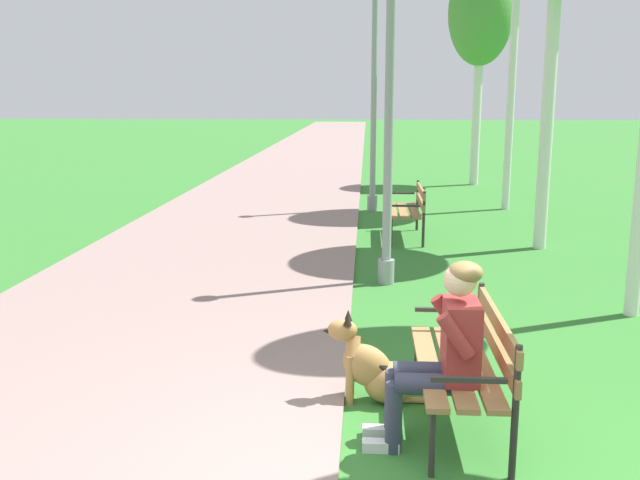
% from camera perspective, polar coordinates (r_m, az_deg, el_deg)
% --- Properties ---
extents(paved_path, '(4.01, 60.00, 0.04)m').
position_cam_1_polar(paved_path, '(27.95, -0.66, 7.03)').
color(paved_path, gray).
rests_on(paved_path, ground).
extents(park_bench_near, '(0.55, 1.50, 0.85)m').
position_cam_1_polar(park_bench_near, '(5.04, 11.80, -9.12)').
color(park_bench_near, olive).
rests_on(park_bench_near, ground).
extents(park_bench_mid, '(0.55, 1.50, 0.85)m').
position_cam_1_polar(park_bench_mid, '(11.42, 7.14, 2.68)').
color(park_bench_mid, olive).
rests_on(park_bench_mid, ground).
extents(person_seated_on_near_bench, '(0.74, 0.49, 1.25)m').
position_cam_1_polar(person_seated_on_near_bench, '(4.68, 9.84, -8.49)').
color(person_seated_on_near_bench, '#33384C').
rests_on(person_seated_on_near_bench, ground).
extents(dog_shepherd, '(0.83, 0.29, 0.71)m').
position_cam_1_polar(dog_shepherd, '(5.41, 4.32, -10.28)').
color(dog_shepherd, '#B27F47').
rests_on(dog_shepherd, ground).
extents(lamp_post_near, '(0.24, 0.24, 3.85)m').
position_cam_1_polar(lamp_post_near, '(8.46, 5.55, 9.70)').
color(lamp_post_near, gray).
rests_on(lamp_post_near, ground).
extents(lamp_post_mid, '(0.24, 0.24, 4.42)m').
position_cam_1_polar(lamp_post_mid, '(13.95, 4.33, 11.65)').
color(lamp_post_mid, gray).
rests_on(lamp_post_mid, ground).
extents(birch_tree_fifth, '(1.58, 1.72, 5.50)m').
position_cam_1_polar(birch_tree_fifth, '(18.55, 12.75, 17.21)').
color(birch_tree_fifth, silver).
rests_on(birch_tree_fifth, ground).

